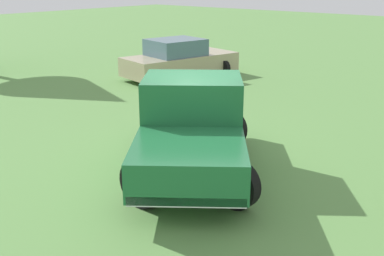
{
  "coord_description": "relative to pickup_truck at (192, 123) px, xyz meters",
  "views": [
    {
      "loc": [
        5.96,
        -7.11,
        3.69
      ],
      "look_at": [
        0.37,
        -0.47,
        0.9
      ],
      "focal_mm": 44.57,
      "sensor_mm": 36.0,
      "label": 1
    }
  ],
  "objects": [
    {
      "name": "pickup_truck",
      "position": [
        0.0,
        0.0,
        0.0
      ],
      "size": [
        4.37,
        4.86,
        1.84
      ],
      "rotation": [
        0.0,
        0.0,
        5.38
      ],
      "color": "black",
      "rests_on": "ground_plane"
    },
    {
      "name": "ground_plane",
      "position": [
        -0.29,
        0.37,
        -0.96
      ],
      "size": [
        80.0,
        80.0,
        0.0
      ],
      "primitive_type": "plane",
      "color": "#5B8C47"
    },
    {
      "name": "sedan_near",
      "position": [
        -6.12,
        6.51,
        -0.29
      ],
      "size": [
        2.73,
        4.59,
        1.46
      ],
      "rotation": [
        0.0,
        0.0,
        1.36
      ],
      "color": "black",
      "rests_on": "ground_plane"
    }
  ]
}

